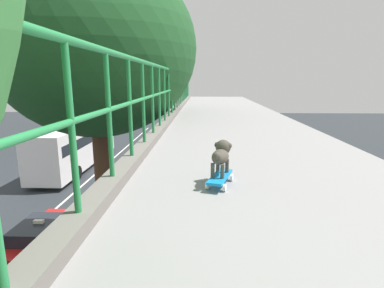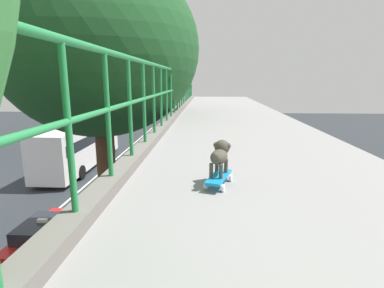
{
  "view_description": "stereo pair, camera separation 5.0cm",
  "coord_description": "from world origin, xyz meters",
  "views": [
    {
      "loc": [
        0.57,
        -1.83,
        6.65
      ],
      "look_at": [
        0.44,
        1.71,
        5.9
      ],
      "focal_mm": 28.31,
      "sensor_mm": 36.0,
      "label": 1
    },
    {
      "loc": [
        0.62,
        -1.83,
        6.65
      ],
      "look_at": [
        0.44,
        1.71,
        5.9
      ],
      "focal_mm": 28.31,
      "sensor_mm": 36.0,
      "label": 2
    }
  ],
  "objects": [
    {
      "name": "roadside_tree_mid",
      "position": [
        -2.42,
        6.83,
        7.44
      ],
      "size": [
        5.58,
        5.58,
        9.94
      ],
      "color": "#533424",
      "rests_on": "ground"
    },
    {
      "name": "city_bus",
      "position": [
        -9.12,
        20.42,
        1.89
      ],
      "size": [
        2.66,
        10.85,
        3.34
      ],
      "color": "white",
      "rests_on": "ground"
    },
    {
      "name": "small_dog",
      "position": [
        0.74,
        0.92,
        5.97
      ],
      "size": [
        0.22,
        0.37,
        0.31
      ],
      "color": "#4A443A",
      "rests_on": "toy_skateboard"
    },
    {
      "name": "green_railing",
      "position": [
        -0.25,
        -0.0,
        5.97
      ],
      "size": [
        0.2,
        29.71,
        1.22
      ],
      "color": "slate",
      "rests_on": "overpass_deck"
    },
    {
      "name": "toy_skateboard",
      "position": [
        0.73,
        0.86,
        5.76
      ],
      "size": [
        0.28,
        0.48,
        0.09
      ],
      "color": "#1487DA",
      "rests_on": "overpass_deck"
    },
    {
      "name": "car_red_taxi_fifth",
      "position": [
        -5.53,
        8.62,
        0.7
      ],
      "size": [
        1.91,
        4.0,
        1.53
      ],
      "color": "red",
      "rests_on": "ground"
    },
    {
      "name": "overpass_deck",
      "position": [
        1.24,
        -0.0,
        5.47
      ],
      "size": [
        3.08,
        31.28,
        0.45
      ],
      "color": "gray",
      "rests_on": "bridge_pier"
    }
  ]
}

